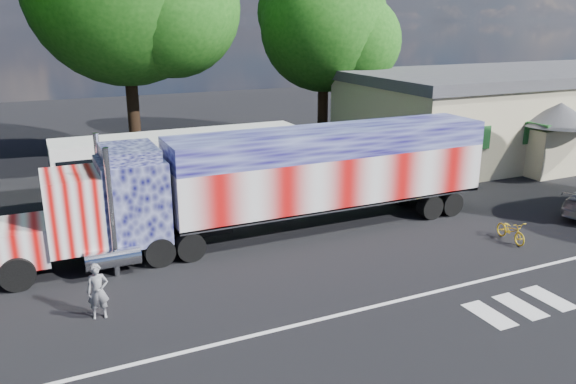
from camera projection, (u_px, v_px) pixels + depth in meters
name	position (u px, v px, depth m)	size (l,w,h in m)	color
ground	(325.00, 268.00, 19.22)	(100.00, 100.00, 0.00)	black
lane_markings	(436.00, 306.00, 16.63)	(30.00, 2.67, 0.01)	silver
semi_truck	(274.00, 180.00, 21.66)	(20.40, 3.22, 4.35)	black
coach_bus	(183.00, 167.00, 25.72)	(11.21, 2.61, 3.26)	white
hall_building	(519.00, 111.00, 35.86)	(22.40, 12.80, 5.20)	beige
woman	(98.00, 291.00, 15.80)	(0.60, 0.39, 1.64)	slate
bicycle	(511.00, 231.00, 21.48)	(0.56, 1.61, 0.84)	gold
tree_ne_a	(326.00, 28.00, 36.63)	(8.83, 8.41, 11.95)	black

